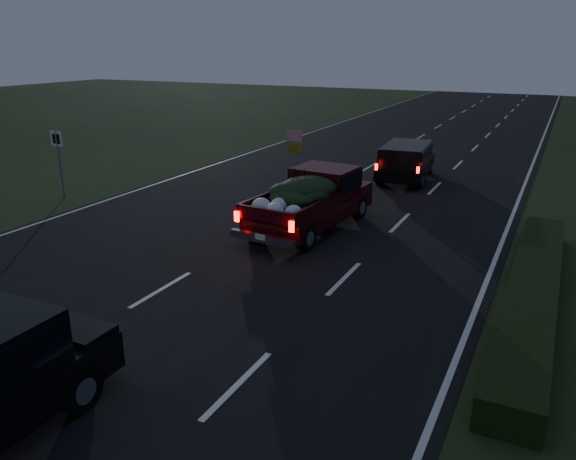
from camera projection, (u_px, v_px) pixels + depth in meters
The scene contains 6 objects.
ground at pixel (161, 290), 13.10m from camera, with size 120.00×120.00×0.00m, color black.
road_asphalt at pixel (161, 290), 13.10m from camera, with size 14.00×120.00×0.02m, color black.
hedge_row at pixel (533, 292), 12.27m from camera, with size 1.00×10.00×0.60m, color black.
route_sign at pixel (59, 154), 20.40m from camera, with size 0.55×0.08×2.50m.
pickup_truck at pixel (311, 197), 17.20m from camera, with size 2.36×5.23×2.67m.
lead_suv at pixel (406, 158), 23.36m from camera, with size 2.15×4.42×1.23m.
Camera 1 is at (7.97, -9.42, 5.49)m, focal length 35.00 mm.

